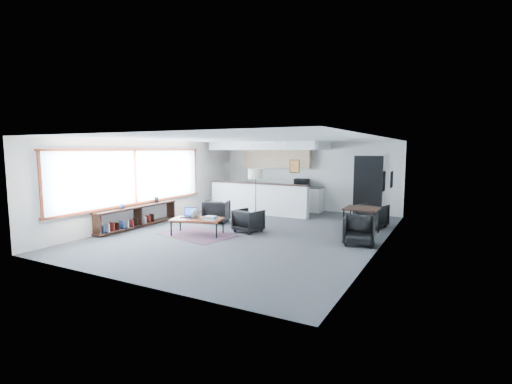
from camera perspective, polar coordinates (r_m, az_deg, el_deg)
The scene contains 21 objects.
room at distance 10.28m, azimuth -0.84°, elevation 0.89°, with size 7.02×9.02×2.62m.
window at distance 11.69m, azimuth -18.10°, elevation 2.01°, with size 0.10×5.95×1.66m.
console at distance 11.60m, azimuth -17.87°, elevation -3.63°, with size 0.35×3.00×0.80m.
kitchenette at distance 14.11m, azimuth 2.22°, elevation 2.74°, with size 4.20×1.96×2.60m.
doorway at distance 13.69m, azimuth 16.84°, elevation 1.07°, with size 1.10×0.12×2.15m.
track_light at distance 12.46m, azimuth 1.71°, elevation 7.53°, with size 1.60×0.07×0.15m.
wall_art_lower at distance 9.50m, azimuth 19.03°, elevation 1.58°, with size 0.03×0.38×0.48m.
wall_art_upper at distance 10.78m, azimuth 20.13°, elevation 1.82°, with size 0.03×0.34×0.44m.
kilim_rug at distance 10.31m, azimuth -8.95°, elevation -6.46°, with size 2.24×1.74×0.01m.
coffee_table at distance 10.23m, azimuth -8.99°, elevation -4.24°, with size 1.52×1.11×0.45m.
laptop at distance 10.49m, azimuth -10.20°, elevation -3.39°, with size 0.42×0.37×0.26m.
ceramic_pot at distance 10.22m, azimuth -9.29°, elevation -3.32°, with size 0.26×0.26×0.26m.
book_stack at distance 10.00m, azimuth -6.96°, elevation -3.99°, with size 0.35×0.29×0.10m.
coaster at distance 10.00m, azimuth -9.32°, elevation -4.28°, with size 0.10×0.10×0.01m.
armchair_left at distance 11.88m, azimuth -6.08°, elevation -2.81°, with size 0.76×0.71×0.78m, color black.
armchair_right at distance 10.47m, azimuth -1.17°, elevation -4.24°, with size 0.69×0.64×0.71m, color black.
floor_lamp at distance 11.96m, azimuth -0.05°, elevation 2.56°, with size 0.57×0.57×1.70m.
dining_table at distance 10.49m, azimuth 15.95°, elevation -2.71°, with size 0.88×0.88×0.74m.
dining_chair_near at distance 9.42m, azimuth 15.58°, elevation -5.87°, with size 0.63×0.59×0.65m, color black.
dining_chair_far at distance 11.60m, azimuth 17.43°, elevation -3.60°, with size 0.64×0.60×0.66m, color black.
microwave at distance 14.09m, azimuth 7.03°, elevation 1.58°, with size 0.52×0.29×0.35m, color black.
Camera 1 is at (4.97, -8.95, 2.31)m, focal length 26.00 mm.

